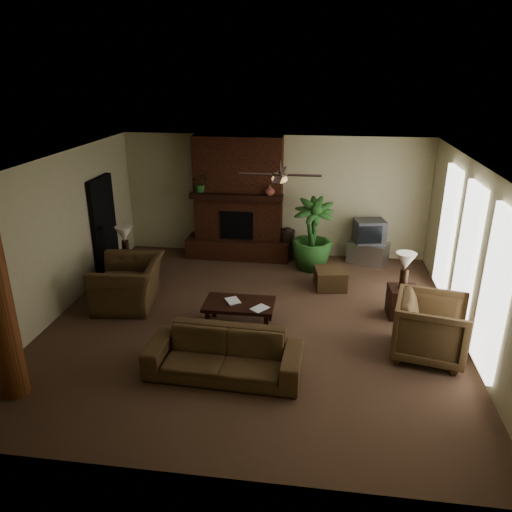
# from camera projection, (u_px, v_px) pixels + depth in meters

# --- Properties ---
(room_shell) EXTENTS (7.00, 7.00, 7.00)m
(room_shell) POSITION_uv_depth(u_px,v_px,m) (253.00, 248.00, 8.06)
(room_shell) COLOR brown
(room_shell) RESTS_ON ground
(fireplace) EXTENTS (2.40, 0.70, 2.80)m
(fireplace) POSITION_uv_depth(u_px,v_px,m) (238.00, 208.00, 11.23)
(fireplace) COLOR #4B2314
(fireplace) RESTS_ON ground
(windows) EXTENTS (0.08, 3.65, 2.35)m
(windows) POSITION_uv_depth(u_px,v_px,m) (467.00, 256.00, 7.83)
(windows) COLOR white
(windows) RESTS_ON ground
(doorway) EXTENTS (0.10, 1.00, 2.10)m
(doorway) POSITION_uv_depth(u_px,v_px,m) (104.00, 227.00, 10.29)
(doorway) COLOR black
(doorway) RESTS_ON ground
(ceiling_fan) EXTENTS (1.35, 1.35, 0.37)m
(ceiling_fan) POSITION_uv_depth(u_px,v_px,m) (280.00, 177.00, 7.88)
(ceiling_fan) COLOR #312216
(ceiling_fan) RESTS_ON ceiling
(sofa) EXTENTS (2.26, 0.75, 0.87)m
(sofa) POSITION_uv_depth(u_px,v_px,m) (224.00, 348.00, 6.97)
(sofa) COLOR #4B3720
(sofa) RESTS_ON ground
(armchair_left) EXTENTS (1.02, 1.43, 1.16)m
(armchair_left) POSITION_uv_depth(u_px,v_px,m) (128.00, 276.00, 9.03)
(armchair_left) COLOR #4B3720
(armchair_left) RESTS_ON ground
(armchair_right) EXTENTS (1.16, 1.21, 1.07)m
(armchair_right) POSITION_uv_depth(u_px,v_px,m) (431.00, 325.00, 7.39)
(armchair_right) COLOR #4B3720
(armchair_right) RESTS_ON ground
(coffee_table) EXTENTS (1.20, 0.70, 0.43)m
(coffee_table) POSITION_uv_depth(u_px,v_px,m) (239.00, 306.00, 8.35)
(coffee_table) COLOR black
(coffee_table) RESTS_ON ground
(ottoman) EXTENTS (0.69, 0.69, 0.40)m
(ottoman) POSITION_uv_depth(u_px,v_px,m) (330.00, 279.00, 9.85)
(ottoman) COLOR #4B3720
(ottoman) RESTS_ON ground
(tv_stand) EXTENTS (0.98, 0.81, 0.50)m
(tv_stand) POSITION_uv_depth(u_px,v_px,m) (368.00, 253.00, 11.11)
(tv_stand) COLOR #AEAEB1
(tv_stand) RESTS_ON ground
(tv) EXTENTS (0.74, 0.64, 0.52)m
(tv) POSITION_uv_depth(u_px,v_px,m) (369.00, 231.00, 10.92)
(tv) COLOR #393A3C
(tv) RESTS_ON tv_stand
(floor_vase) EXTENTS (0.34, 0.34, 0.77)m
(floor_vase) POSITION_uv_depth(u_px,v_px,m) (287.00, 241.00, 11.28)
(floor_vase) COLOR black
(floor_vase) RESTS_ON ground
(floor_plant) EXTENTS (0.98, 1.63, 0.89)m
(floor_plant) POSITION_uv_depth(u_px,v_px,m) (312.00, 249.00, 10.74)
(floor_plant) COLOR #2A5923
(floor_plant) RESTS_ON ground
(side_table_left) EXTENTS (0.61, 0.61, 0.55)m
(side_table_left) POSITION_uv_depth(u_px,v_px,m) (131.00, 269.00, 10.12)
(side_table_left) COLOR black
(side_table_left) RESTS_ON ground
(lamp_left) EXTENTS (0.37, 0.37, 0.65)m
(lamp_left) POSITION_uv_depth(u_px,v_px,m) (124.00, 236.00, 9.86)
(lamp_left) COLOR #312216
(lamp_left) RESTS_ON side_table_left
(side_table_right) EXTENTS (0.53, 0.53, 0.55)m
(side_table_right) POSITION_uv_depth(u_px,v_px,m) (402.00, 302.00, 8.70)
(side_table_right) COLOR black
(side_table_right) RESTS_ON ground
(lamp_right) EXTENTS (0.37, 0.37, 0.65)m
(lamp_right) POSITION_uv_depth(u_px,v_px,m) (405.00, 264.00, 8.46)
(lamp_right) COLOR #312216
(lamp_right) RESTS_ON side_table_right
(mantel_plant) EXTENTS (0.41, 0.45, 0.33)m
(mantel_plant) POSITION_uv_depth(u_px,v_px,m) (201.00, 185.00, 10.95)
(mantel_plant) COLOR #2A5923
(mantel_plant) RESTS_ON fireplace
(mantel_vase) EXTENTS (0.24, 0.25, 0.22)m
(mantel_vase) POSITION_uv_depth(u_px,v_px,m) (270.00, 190.00, 10.70)
(mantel_vase) COLOR brown
(mantel_vase) RESTS_ON fireplace
(book_a) EXTENTS (0.20, 0.13, 0.29)m
(book_a) POSITION_uv_depth(u_px,v_px,m) (227.00, 295.00, 8.28)
(book_a) COLOR #999999
(book_a) RESTS_ON coffee_table
(book_b) EXTENTS (0.18, 0.15, 0.29)m
(book_b) POSITION_uv_depth(u_px,v_px,m) (255.00, 299.00, 8.12)
(book_b) COLOR #999999
(book_b) RESTS_ON coffee_table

